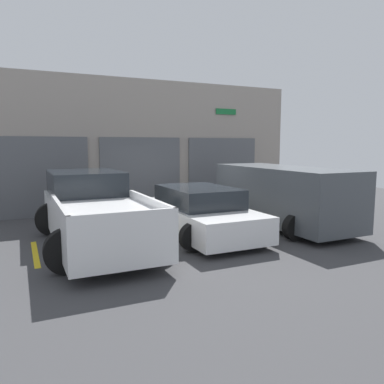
{
  "coord_description": "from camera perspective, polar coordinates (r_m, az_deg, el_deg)",
  "views": [
    {
      "loc": [
        -4.29,
        -10.22,
        2.38
      ],
      "look_at": [
        0.0,
        -1.0,
        1.1
      ],
      "focal_mm": 35.0,
      "sensor_mm": 36.0,
      "label": 1
    }
  ],
  "objects": [
    {
      "name": "parking_stripe_centre",
      "position": [
        10.66,
        7.78,
        -5.78
      ],
      "size": [
        0.12,
        2.2,
        0.01
      ],
      "primitive_type": "cube",
      "color": "gold",
      "rests_on": "ground"
    },
    {
      "name": "parking_stripe_right",
      "position": [
        12.3,
        18.45,
        -4.34
      ],
      "size": [
        0.12,
        2.2,
        0.01
      ],
      "primitive_type": "cube",
      "color": "gold",
      "rests_on": "ground"
    },
    {
      "name": "sedan_white",
      "position": [
        9.91,
        1.15,
        -3.15
      ],
      "size": [
        2.28,
        4.29,
        1.28
      ],
      "color": "white",
      "rests_on": "ground"
    },
    {
      "name": "shophouse_building",
      "position": [
        14.16,
        -7.42,
        6.86
      ],
      "size": [
        12.16,
        0.68,
        4.74
      ],
      "color": "#9E9389",
      "rests_on": "ground"
    },
    {
      "name": "pickup_truck",
      "position": [
        9.29,
        -14.74,
        -2.79
      ],
      "size": [
        2.56,
        5.33,
        1.69
      ],
      "color": "white",
      "rests_on": "ground"
    },
    {
      "name": "parking_stripe_far_left",
      "position": [
        9.04,
        -22.76,
        -8.64
      ],
      "size": [
        0.12,
        2.2,
        0.01
      ],
      "primitive_type": "cube",
      "color": "gold",
      "rests_on": "ground"
    },
    {
      "name": "parking_stripe_left",
      "position": [
        9.51,
        -6.16,
        -7.34
      ],
      "size": [
        0.12,
        2.2,
        0.01
      ],
      "primitive_type": "cube",
      "color": "gold",
      "rests_on": "ground"
    },
    {
      "name": "sedan_side",
      "position": [
        11.27,
        13.63,
        -0.37
      ],
      "size": [
        2.22,
        4.83,
        1.74
      ],
      "color": "#474C51",
      "rests_on": "ground"
    },
    {
      "name": "ground_plane",
      "position": [
        11.34,
        -2.14,
        -4.95
      ],
      "size": [
        28.0,
        28.0,
        0.0
      ],
      "primitive_type": "plane",
      "color": "#3D3D3F"
    }
  ]
}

